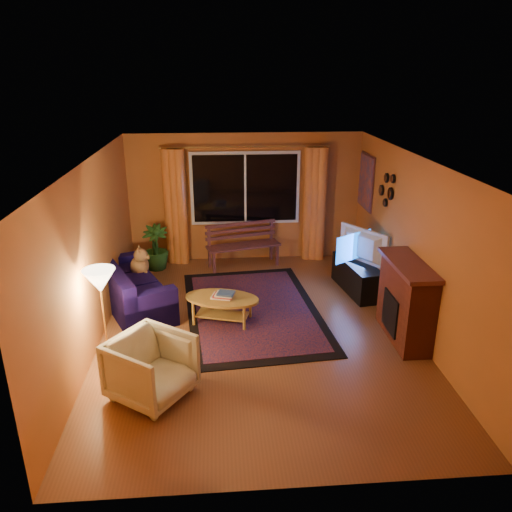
{
  "coord_description": "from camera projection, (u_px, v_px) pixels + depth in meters",
  "views": [
    {
      "loc": [
        -0.54,
        -6.51,
        3.63
      ],
      "look_at": [
        0.0,
        0.3,
        1.05
      ],
      "focal_mm": 35.0,
      "sensor_mm": 36.0,
      "label": 1
    }
  ],
  "objects": [
    {
      "name": "floor",
      "position": [
        258.0,
        330.0,
        7.39
      ],
      "size": [
        4.5,
        6.0,
        0.02
      ],
      "primitive_type": "cube",
      "color": "brown",
      "rests_on": "ground"
    },
    {
      "name": "ceiling",
      "position": [
        258.0,
        160.0,
        6.5
      ],
      "size": [
        4.5,
        6.0,
        0.02
      ],
      "primitive_type": "cube",
      "color": "white",
      "rests_on": "ground"
    },
    {
      "name": "wall_back",
      "position": [
        245.0,
        198.0,
        9.76
      ],
      "size": [
        4.5,
        0.02,
        2.5
      ],
      "primitive_type": "cube",
      "color": "#C67031",
      "rests_on": "ground"
    },
    {
      "name": "wall_left",
      "position": [
        92.0,
        255.0,
        6.78
      ],
      "size": [
        0.02,
        6.0,
        2.5
      ],
      "primitive_type": "cube",
      "color": "#C67031",
      "rests_on": "ground"
    },
    {
      "name": "wall_right",
      "position": [
        415.0,
        246.0,
        7.11
      ],
      "size": [
        0.02,
        6.0,
        2.5
      ],
      "primitive_type": "cube",
      "color": "#C67031",
      "rests_on": "ground"
    },
    {
      "name": "window",
      "position": [
        245.0,
        188.0,
        9.62
      ],
      "size": [
        2.0,
        0.02,
        1.3
      ],
      "primitive_type": "cube",
      "color": "black",
      "rests_on": "wall_back"
    },
    {
      "name": "curtain_rod",
      "position": [
        245.0,
        147.0,
        9.3
      ],
      "size": [
        3.2,
        0.03,
        0.03
      ],
      "primitive_type": "cylinder",
      "rotation": [
        0.0,
        1.57,
        0.0
      ],
      "color": "#BF8C3F",
      "rests_on": "wall_back"
    },
    {
      "name": "curtain_left",
      "position": [
        176.0,
        207.0,
        9.58
      ],
      "size": [
        0.36,
        0.36,
        2.24
      ],
      "primitive_type": "cylinder",
      "color": "orange",
      "rests_on": "ground"
    },
    {
      "name": "curtain_right",
      "position": [
        314.0,
        205.0,
        9.78
      ],
      "size": [
        0.36,
        0.36,
        2.24
      ],
      "primitive_type": "cylinder",
      "color": "orange",
      "rests_on": "ground"
    },
    {
      "name": "bench",
      "position": [
        244.0,
        256.0,
        9.67
      ],
      "size": [
        1.47,
        0.77,
        0.42
      ],
      "primitive_type": "cube",
      "rotation": [
        0.0,
        0.0,
        0.26
      ],
      "color": "#502626",
      "rests_on": "ground"
    },
    {
      "name": "potted_plant",
      "position": [
        155.0,
        247.0,
        9.48
      ],
      "size": [
        0.5,
        0.5,
        0.86
      ],
      "primitive_type": "imported",
      "rotation": [
        0.0,
        0.0,
        0.05
      ],
      "color": "#235B1E",
      "rests_on": "ground"
    },
    {
      "name": "sofa",
      "position": [
        134.0,
        285.0,
        7.95
      ],
      "size": [
        1.52,
        2.05,
        0.76
      ],
      "primitive_type": "cube",
      "rotation": [
        0.0,
        0.0,
        0.43
      ],
      "color": "#0C0632",
      "rests_on": "ground"
    },
    {
      "name": "dog",
      "position": [
        139.0,
        261.0,
        8.26
      ],
      "size": [
        0.47,
        0.54,
        0.5
      ],
      "primitive_type": null,
      "rotation": [
        0.0,
        0.0,
        -0.35
      ],
      "color": "#95643A",
      "rests_on": "sofa"
    },
    {
      "name": "armchair",
      "position": [
        151.0,
        365.0,
        5.75
      ],
      "size": [
        1.1,
        1.11,
        0.84
      ],
      "primitive_type": "imported",
      "rotation": [
        0.0,
        0.0,
        0.94
      ],
      "color": "beige",
      "rests_on": "ground"
    },
    {
      "name": "floor_lamp",
      "position": [
        104.0,
        320.0,
        6.26
      ],
      "size": [
        0.23,
        0.23,
        1.33
      ],
      "primitive_type": "cylinder",
      "rotation": [
        0.0,
        0.0,
        0.04
      ],
      "color": "#BF8C3F",
      "rests_on": "ground"
    },
    {
      "name": "rug",
      "position": [
        252.0,
        310.0,
        7.97
      ],
      "size": [
        2.34,
        3.41,
        0.02
      ],
      "primitive_type": "cube",
      "rotation": [
        0.0,
        0.0,
        0.09
      ],
      "color": "maroon",
      "rests_on": "ground"
    },
    {
      "name": "coffee_table",
      "position": [
        222.0,
        310.0,
        7.54
      ],
      "size": [
        1.41,
        1.41,
        0.41
      ],
      "primitive_type": "cylinder",
      "rotation": [
        0.0,
        0.0,
        -0.29
      ],
      "color": "#B78A36",
      "rests_on": "ground"
    },
    {
      "name": "tv_console",
      "position": [
        357.0,
        277.0,
        8.59
      ],
      "size": [
        0.61,
        1.3,
        0.52
      ],
      "primitive_type": "cube",
      "rotation": [
        0.0,
        0.0,
        0.16
      ],
      "color": "black",
      "rests_on": "ground"
    },
    {
      "name": "television",
      "position": [
        359.0,
        246.0,
        8.39
      ],
      "size": [
        0.66,
        0.92,
        0.58
      ],
      "primitive_type": "imported",
      "rotation": [
        0.0,
        0.0,
        2.15
      ],
      "color": "black",
      "rests_on": "tv_console"
    },
    {
      "name": "fireplace",
      "position": [
        406.0,
        303.0,
        6.97
      ],
      "size": [
        0.4,
        1.2,
        1.1
      ],
      "primitive_type": "cube",
      "color": "maroon",
      "rests_on": "ground"
    },
    {
      "name": "mirror_cluster",
      "position": [
        386.0,
        188.0,
        8.13
      ],
      "size": [
        0.06,
        0.6,
        0.56
      ],
      "primitive_type": null,
      "color": "black",
      "rests_on": "wall_right"
    },
    {
      "name": "painting",
      "position": [
        366.0,
        182.0,
        9.26
      ],
      "size": [
        0.04,
        0.76,
        0.96
      ],
      "primitive_type": "cube",
      "color": "#C64B1A",
      "rests_on": "wall_right"
    }
  ]
}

